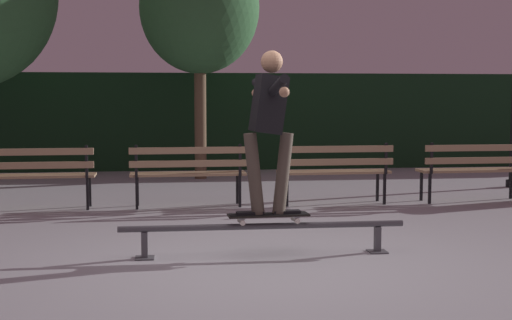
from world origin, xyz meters
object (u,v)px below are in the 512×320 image
grind_rail (263,230)px  park_bench_leftmost (34,171)px  skateboard (268,215)px  park_bench_left_center (188,169)px  tree_behind_benches (200,9)px  park_bench_rightmost (475,165)px  skateboarder (269,118)px  park_bench_right_center (335,167)px

grind_rail → park_bench_leftmost: park_bench_leftmost is taller
grind_rail → skateboard: (0.05, -0.00, 0.14)m
park_bench_left_center → tree_behind_benches: (0.30, 3.41, 2.61)m
grind_rail → skateboard: 0.15m
park_bench_leftmost → park_bench_left_center: size_ratio=1.00×
park_bench_rightmost → skateboarder: bearing=-138.8°
grind_rail → skateboarder: 1.08m
park_bench_rightmost → tree_behind_benches: bearing=138.3°
tree_behind_benches → grind_rail: bearing=-86.9°
park_bench_left_center → tree_behind_benches: tree_behind_benches is taller
grind_rail → park_bench_right_center: park_bench_right_center is taller
park_bench_right_center → park_bench_left_center: bearing=180.0°
grind_rail → park_bench_right_center: (1.41, 3.00, 0.29)m
park_bench_rightmost → skateboard: bearing=-138.8°
skateboard → tree_behind_benches: (-0.40, 6.42, 2.76)m
park_bench_left_center → park_bench_right_center: bearing=0.0°
skateboard → park_bench_rightmost: 4.56m
grind_rail → park_bench_rightmost: 4.60m
skateboarder → tree_behind_benches: tree_behind_benches is taller
park_bench_leftmost → park_bench_right_center: 4.13m
park_bench_left_center → park_bench_rightmost: same height
grind_rail → park_bench_left_center: (-0.65, 3.00, 0.29)m
park_bench_right_center → tree_behind_benches: 4.65m
grind_rail → tree_behind_benches: bearing=93.1°
park_bench_leftmost → tree_behind_benches: 4.91m
park_bench_rightmost → tree_behind_benches: tree_behind_benches is taller
park_bench_left_center → park_bench_rightmost: 4.13m
park_bench_right_center → park_bench_leftmost: bearing=180.0°
skateboard → park_bench_rightmost: (3.43, 3.00, 0.15)m
park_bench_leftmost → park_bench_right_center: (4.13, 0.00, 0.00)m
grind_rail → tree_behind_benches: (-0.35, 6.42, 2.90)m
park_bench_leftmost → park_bench_rightmost: (6.19, 0.00, 0.00)m
park_bench_right_center → park_bench_rightmost: 2.06m
park_bench_leftmost → park_bench_left_center: 2.06m
skateboarder → park_bench_right_center: size_ratio=0.97×
skateboard → park_bench_leftmost: (-2.76, 3.00, 0.15)m
park_bench_left_center → skateboarder: bearing=-76.8°
park_bench_leftmost → park_bench_right_center: size_ratio=1.00×
skateboard → park_bench_right_center: size_ratio=0.49×
skateboard → tree_behind_benches: 7.00m
skateboard → tree_behind_benches: tree_behind_benches is taller
park_bench_left_center → park_bench_rightmost: size_ratio=1.00×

